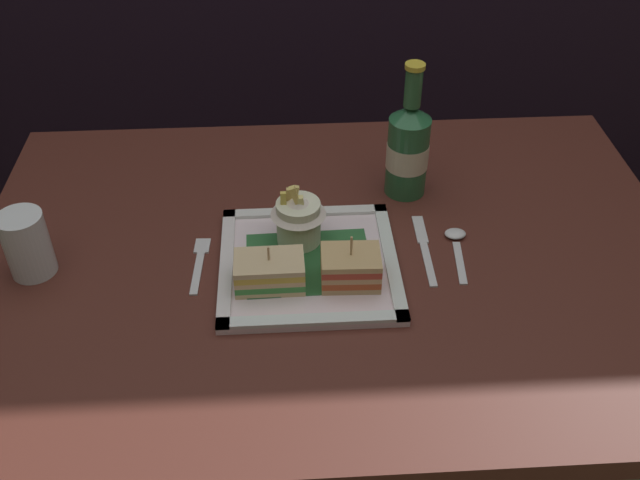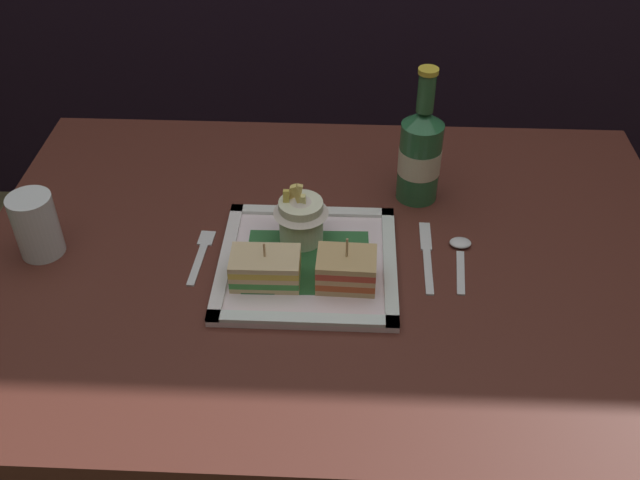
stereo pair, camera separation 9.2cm
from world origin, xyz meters
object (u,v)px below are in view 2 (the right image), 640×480
(dining_table, at_px, (331,323))
(square_plate, at_px, (308,263))
(sandwich_half_left, at_px, (265,268))
(sandwich_half_right, at_px, (346,269))
(knife, at_px, (427,253))
(beer_bottle, at_px, (420,153))
(water_glass, at_px, (37,229))
(fork, at_px, (201,253))
(fries_cup, at_px, (301,214))
(spoon, at_px, (460,251))

(dining_table, bearing_deg, square_plate, -136.89)
(sandwich_half_left, distance_m, sandwich_half_right, 0.12)
(dining_table, bearing_deg, knife, 1.51)
(beer_bottle, height_order, water_glass, beer_bottle)
(sandwich_half_left, bearing_deg, water_glass, 170.24)
(water_glass, xyz_separation_m, knife, (0.61, 0.02, -0.04))
(square_plate, relative_size, fork, 2.06)
(square_plate, bearing_deg, fries_cup, 103.93)
(beer_bottle, bearing_deg, water_glass, -163.42)
(water_glass, bearing_deg, knife, 1.92)
(dining_table, bearing_deg, fork, -176.67)
(spoon, bearing_deg, sandwich_half_left, -163.61)
(square_plate, height_order, sandwich_half_left, sandwich_half_left)
(dining_table, distance_m, water_glass, 0.50)
(dining_table, distance_m, square_plate, 0.17)
(water_glass, bearing_deg, fork, 1.01)
(spoon, bearing_deg, fork, -176.99)
(dining_table, xyz_separation_m, sandwich_half_right, (0.02, -0.08, 0.19))
(fork, xyz_separation_m, knife, (0.36, 0.02, 0.00))
(sandwich_half_right, height_order, spoon, sandwich_half_right)
(sandwich_half_left, relative_size, fries_cup, 0.93)
(square_plate, distance_m, water_glass, 0.43)
(dining_table, xyz_separation_m, spoon, (0.20, 0.01, 0.16))
(fries_cup, distance_m, spoon, 0.26)
(sandwich_half_right, height_order, beer_bottle, beer_bottle)
(dining_table, relative_size, water_glass, 10.86)
(square_plate, distance_m, sandwich_half_right, 0.08)
(square_plate, bearing_deg, beer_bottle, 47.74)
(dining_table, xyz_separation_m, fork, (-0.21, -0.01, 0.16))
(square_plate, relative_size, water_glass, 2.61)
(dining_table, bearing_deg, spoon, 2.67)
(dining_table, distance_m, sandwich_half_left, 0.23)
(dining_table, distance_m, beer_bottle, 0.33)
(beer_bottle, relative_size, water_glass, 2.31)
(dining_table, xyz_separation_m, fries_cup, (-0.05, 0.02, 0.22))
(dining_table, xyz_separation_m, square_plate, (-0.04, -0.03, 0.16))
(fork, distance_m, knife, 0.36)
(beer_bottle, relative_size, fork, 1.82)
(dining_table, height_order, fork, fork)
(dining_table, distance_m, sandwich_half_right, 0.21)
(beer_bottle, distance_m, spoon, 0.19)
(sandwich_half_left, bearing_deg, knife, 18.53)
(spoon, bearing_deg, water_glass, -177.75)
(square_plate, height_order, fries_cup, fries_cup)
(square_plate, relative_size, sandwich_half_right, 3.06)
(fork, xyz_separation_m, spoon, (0.41, 0.02, 0.00))
(beer_bottle, bearing_deg, knife, -87.06)
(fries_cup, height_order, fork, fries_cup)
(fries_cup, bearing_deg, square_plate, -76.07)
(fries_cup, height_order, knife, fries_cup)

